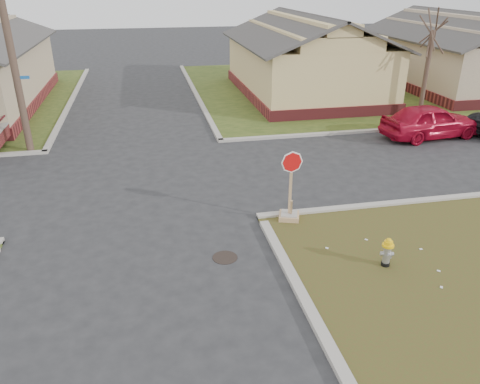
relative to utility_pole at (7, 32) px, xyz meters
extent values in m
plane|color=#272729|center=(4.20, -8.90, -4.66)|extent=(120.00, 120.00, 0.00)
cube|color=#324619|center=(26.20, 9.10, -4.64)|extent=(37.00, 19.00, 0.05)
cylinder|color=black|center=(6.40, -9.40, -4.66)|extent=(0.64, 0.64, 0.01)
cube|color=maroon|center=(14.20, 7.60, -4.36)|extent=(7.20, 11.20, 0.60)
cube|color=#F2D18E|center=(14.20, 7.60, -2.76)|extent=(7.00, 11.00, 2.60)
cube|color=maroon|center=(24.20, 7.60, -4.36)|extent=(7.20, 11.20, 0.60)
cube|color=#CBB293|center=(24.20, 7.60, -2.76)|extent=(7.00, 11.00, 2.60)
cylinder|color=#412E25|center=(0.00, 0.00, -0.16)|extent=(0.28, 0.28, 9.00)
cylinder|color=#412E25|center=(18.20, 1.30, -2.51)|extent=(0.22, 0.22, 4.20)
cylinder|color=black|center=(10.19, -10.61, -4.56)|extent=(0.21, 0.21, 0.09)
cylinder|color=#A5A5A9|center=(10.19, -10.61, -4.30)|extent=(0.18, 0.18, 0.44)
sphere|color=#A5A5A9|center=(10.19, -10.61, -4.08)|extent=(0.18, 0.18, 0.18)
cylinder|color=yellow|center=(10.19, -10.61, -4.04)|extent=(0.28, 0.28, 0.06)
cylinder|color=yellow|center=(10.19, -10.61, -3.98)|extent=(0.21, 0.21, 0.09)
sphere|color=yellow|center=(10.19, -10.61, -3.92)|extent=(0.14, 0.14, 0.14)
cube|color=tan|center=(8.60, -7.76, -4.54)|extent=(0.58, 0.58, 0.14)
cube|color=#A8A29A|center=(8.60, -7.76, -4.45)|extent=(0.47, 0.47, 0.04)
cube|color=tan|center=(8.60, -7.76, -3.54)|extent=(0.08, 0.04, 1.96)
cylinder|color=red|center=(8.60, -7.80, -2.83)|extent=(0.52, 0.23, 0.56)
cylinder|color=white|center=(8.60, -7.79, -2.83)|extent=(0.59, 0.26, 0.64)
imported|color=#B10C27|center=(16.94, -1.54, -3.91)|extent=(4.55, 2.22, 1.49)
camera|label=1|loc=(4.74, -19.37, 1.83)|focal=35.00mm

